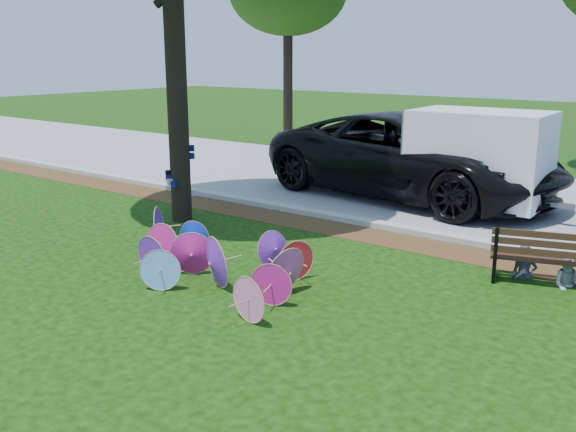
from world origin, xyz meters
name	(u,v)px	position (x,y,z in m)	size (l,w,h in m)	color
ground	(185,293)	(0.00, 0.00, 0.00)	(90.00, 90.00, 0.00)	black
mulch_strip	(341,230)	(0.00, 4.50, 0.01)	(90.00, 1.00, 0.01)	#472D16
curb	(358,221)	(0.00, 5.20, 0.06)	(90.00, 0.30, 0.12)	#B7B5AD
street	(438,191)	(0.00, 9.35, 0.01)	(90.00, 8.00, 0.01)	gray
parasol_pile	(211,256)	(-0.14, 0.76, 0.37)	(4.35, 2.48, 0.86)	purple
black_van	(413,156)	(-0.28, 8.29, 1.06)	(3.53, 7.66, 2.13)	black
cargo_trailer	(479,157)	(1.70, 7.61, 1.33)	(2.95, 1.87, 2.66)	white
park_bench	(547,256)	(4.34, 3.82, 0.46)	(1.77, 0.67, 0.92)	black
person_left	(527,246)	(3.99, 3.87, 0.55)	(0.40, 0.26, 1.10)	#383A4C
person_right	(571,257)	(4.69, 3.87, 0.50)	(0.49, 0.38, 1.01)	#B4B4BE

